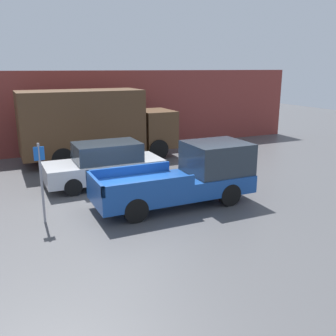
{
  "coord_description": "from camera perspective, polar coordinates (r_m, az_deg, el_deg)",
  "views": [
    {
      "loc": [
        -3.84,
        -11.51,
        4.49
      ],
      "look_at": [
        1.62,
        0.23,
        1.0
      ],
      "focal_mm": 40.0,
      "sensor_mm": 36.0,
      "label": 1
    }
  ],
  "objects": [
    {
      "name": "ground_plane",
      "position": [
        12.94,
        -6.1,
        -5.31
      ],
      "size": [
        60.0,
        60.0,
        0.0
      ],
      "primitive_type": "plane",
      "color": "#4C4C4F"
    },
    {
      "name": "delivery_truck",
      "position": [
        18.62,
        -11.27,
        6.66
      ],
      "size": [
        7.51,
        2.41,
        3.46
      ],
      "color": "#4C331E",
      "rests_on": "ground"
    },
    {
      "name": "car",
      "position": [
        14.86,
        -9.56,
        0.62
      ],
      "size": [
        4.53,
        1.9,
        1.67
      ],
      "color": "#B7BABF",
      "rests_on": "ground"
    },
    {
      "name": "building_wall",
      "position": [
        20.77,
        -14.26,
        8.2
      ],
      "size": [
        28.0,
        0.15,
        4.33
      ],
      "color": "brown",
      "rests_on": "ground"
    },
    {
      "name": "parking_sign",
      "position": [
        11.48,
        -18.75,
        -1.56
      ],
      "size": [
        0.3,
        0.07,
        2.41
      ],
      "color": "gray",
      "rests_on": "ground"
    },
    {
      "name": "pickup_truck",
      "position": [
        12.69,
        3.13,
        -1.2
      ],
      "size": [
        5.39,
        2.0,
        2.0
      ],
      "color": "#194799",
      "rests_on": "ground"
    }
  ]
}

